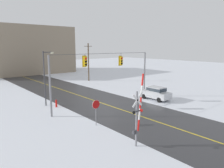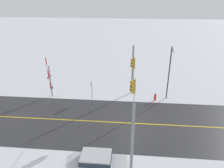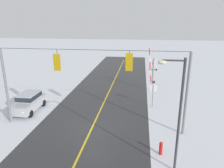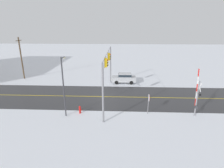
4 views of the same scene
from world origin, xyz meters
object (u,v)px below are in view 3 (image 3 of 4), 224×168
object	(u,v)px
streetlamp_near	(176,107)
railroad_crossing	(152,72)
stop_sign	(153,91)
fire_hydrant	(161,148)
parked_car_silver	(29,101)

from	to	relation	value
streetlamp_near	railroad_crossing	bearing A→B (deg)	-87.87
stop_sign	railroad_crossing	bearing A→B (deg)	-91.39
stop_sign	streetlamp_near	distance (m)	9.42
railroad_crossing	fire_hydrant	size ratio (longest dim) A/B	5.88
parked_car_silver	streetlamp_near	bearing A→B (deg)	151.36
railroad_crossing	stop_sign	bearing A→B (deg)	88.61
stop_sign	parked_car_silver	size ratio (longest dim) A/B	0.56
parked_car_silver	fire_hydrant	xyz separation A→B (m)	(-11.75, 5.23, -0.49)
stop_sign	fire_hydrant	distance (m)	7.80
stop_sign	streetlamp_near	size ratio (longest dim) A/B	0.36
stop_sign	railroad_crossing	world-z (taller)	railroad_crossing
stop_sign	fire_hydrant	bearing A→B (deg)	91.52
railroad_crossing	parked_car_silver	world-z (taller)	railroad_crossing
stop_sign	streetlamp_near	world-z (taller)	streetlamp_near
streetlamp_near	fire_hydrant	bearing A→B (deg)	-72.61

